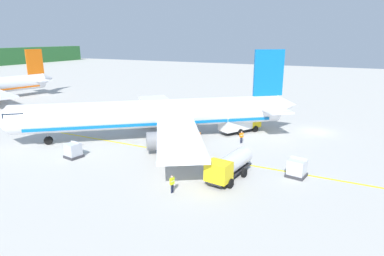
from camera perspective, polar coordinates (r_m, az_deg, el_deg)
ground at (r=73.65m, az=-19.49°, el=3.94°), size 240.00×320.00×0.20m
airliner_foreground at (r=44.91m, az=-6.06°, el=2.39°), size 29.85×34.84×11.90m
service_truck_fuel at (r=48.31m, az=8.28°, el=1.04°), size 6.76×5.17×2.83m
service_truck_baggage at (r=32.54m, az=6.55°, el=-6.43°), size 6.74×2.96×2.40m
cargo_container_near at (r=40.42m, az=-19.94°, el=-3.68°), size 1.93×1.93×1.84m
cargo_container_mid at (r=34.59m, az=17.79°, el=-6.64°), size 2.07×2.07×1.90m
crew_marshaller at (r=42.75m, az=1.09°, el=-1.42°), size 0.41×0.57×1.79m
crew_loader_left at (r=29.66m, az=-3.49°, el=-9.47°), size 0.62×0.31×1.67m
crew_loader_right at (r=43.60m, az=8.60°, el=-1.42°), size 0.50×0.47×1.61m
apron_guide_line at (r=40.20m, az=-3.57°, el=-4.14°), size 0.30×60.00×0.01m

